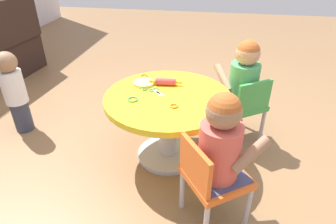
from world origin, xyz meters
The scene contains 15 objects.
ground_plane centered at (0.00, 0.00, 0.00)m, with size 10.00×10.00×0.00m, color olive.
craft_table centered at (0.00, 0.00, 0.37)m, with size 0.84×0.84×0.49m.
child_chair_left centered at (-0.51, -0.31, 0.31)m, with size 0.42×0.42×0.54m.
seated_child_left centered at (-0.49, -0.35, 0.53)m, with size 0.42×0.44×0.51m.
child_chair_right centered at (0.30, -0.52, 0.31)m, with size 0.42×0.42×0.54m.
seated_child_right centered at (0.33, -0.50, 0.53)m, with size 0.44×0.41×0.51m.
armchair_dark centered at (1.17, 2.15, 0.31)m, with size 0.77×0.78×0.85m.
toddler_standing centered at (0.13, 1.24, 0.36)m, with size 0.17×0.17×0.67m.
rolling_pin centered at (0.16, 0.04, 0.52)m, with size 0.06×0.23×0.05m.
craft_scissors centered at (0.05, 0.09, 0.50)m, with size 0.13×0.13×0.01m.
playdough_blob_0 centered at (0.14, 0.20, 0.50)m, with size 0.15×0.15×0.02m, color #F2CC72.
cookie_cutter_0 centered at (0.06, 0.17, 0.50)m, with size 0.05×0.05×0.01m, color #4CB259.
cookie_cutter_1 centered at (0.27, 0.23, 0.50)m, with size 0.06×0.06×0.01m, color orange.
cookie_cutter_2 centered at (-0.10, 0.21, 0.50)m, with size 0.07×0.07×0.01m, color #4CB259.
cookie_cutter_3 centered at (-0.13, -0.06, 0.50)m, with size 0.05×0.05×0.01m, color orange.
Camera 1 is at (-1.64, -0.29, 1.37)m, focal length 30.86 mm.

